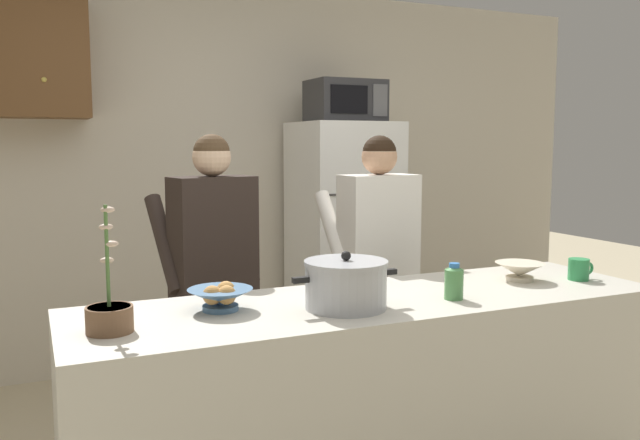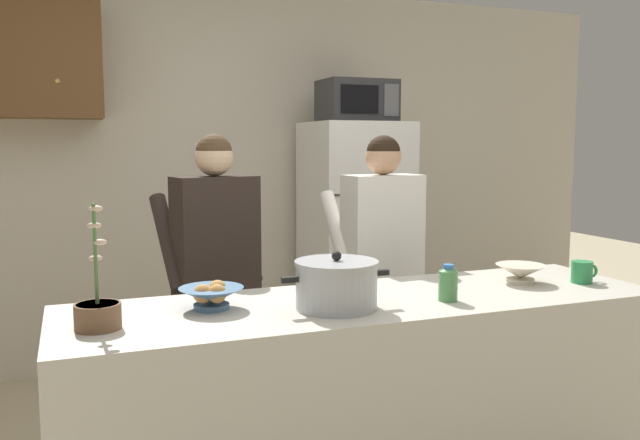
# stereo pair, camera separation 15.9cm
# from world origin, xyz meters

# --- Properties ---
(back_wall_unit) EXTENTS (6.00, 0.48, 2.60)m
(back_wall_unit) POSITION_xyz_m (-0.25, 2.26, 1.41)
(back_wall_unit) COLOR beige
(back_wall_unit) RESTS_ON ground
(kitchen_island) EXTENTS (2.37, 0.68, 0.92)m
(kitchen_island) POSITION_xyz_m (0.00, 0.00, 0.46)
(kitchen_island) COLOR beige
(kitchen_island) RESTS_ON ground
(refrigerator) EXTENTS (0.64, 0.68, 1.67)m
(refrigerator) POSITION_xyz_m (0.76, 1.85, 0.83)
(refrigerator) COLOR white
(refrigerator) RESTS_ON ground
(microwave) EXTENTS (0.48, 0.37, 0.28)m
(microwave) POSITION_xyz_m (0.76, 1.83, 1.81)
(microwave) COLOR #2D2D30
(microwave) RESTS_ON refrigerator
(person_near_pot) EXTENTS (0.54, 0.48, 1.57)m
(person_near_pot) POSITION_xyz_m (-0.43, 0.88, 0.97)
(person_near_pot) COLOR #726656
(person_near_pot) RESTS_ON ground
(person_by_sink) EXTENTS (0.50, 0.42, 1.56)m
(person_by_sink) POSITION_xyz_m (0.43, 0.77, 0.97)
(person_by_sink) COLOR #33384C
(person_by_sink) RESTS_ON ground
(cooking_pot) EXTENTS (0.42, 0.31, 0.21)m
(cooking_pot) POSITION_xyz_m (-0.18, -0.09, 1.01)
(cooking_pot) COLOR #ADAFB5
(cooking_pot) RESTS_ON kitchen_island
(coffee_mug) EXTENTS (0.13, 0.09, 0.10)m
(coffee_mug) POSITION_xyz_m (0.99, -0.06, 0.97)
(coffee_mug) COLOR #2D8C4C
(coffee_mug) RESTS_ON kitchen_island
(bread_bowl) EXTENTS (0.24, 0.24, 0.10)m
(bread_bowl) POSITION_xyz_m (-0.61, 0.06, 0.97)
(bread_bowl) COLOR #4C7299
(bread_bowl) RESTS_ON kitchen_island
(empty_bowl) EXTENTS (0.22, 0.22, 0.08)m
(empty_bowl) POSITION_xyz_m (0.74, 0.03, 0.97)
(empty_bowl) COLOR beige
(empty_bowl) RESTS_ON kitchen_island
(bottle_near_edge) EXTENTS (0.07, 0.07, 0.14)m
(bottle_near_edge) POSITION_xyz_m (0.27, -0.13, 0.99)
(bottle_near_edge) COLOR #4C8C4C
(bottle_near_edge) RESTS_ON kitchen_island
(potted_orchid) EXTENTS (0.15, 0.15, 0.41)m
(potted_orchid) POSITION_xyz_m (-1.01, -0.06, 0.98)
(potted_orchid) COLOR brown
(potted_orchid) RESTS_ON kitchen_island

